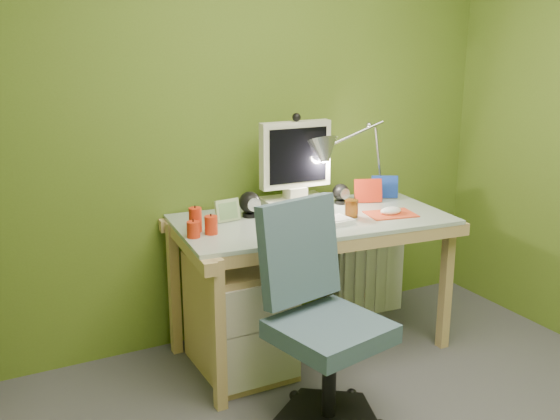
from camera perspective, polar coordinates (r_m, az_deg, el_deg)
name	(u,v)px	position (r m, az deg, el deg)	size (l,w,h in m)	color
wall_back	(226,117)	(3.41, -4.72, 8.08)	(3.20, 0.01, 2.40)	#587423
desk	(311,285)	(3.40, 2.75, -6.54)	(1.36, 0.68, 0.73)	tan
monitor	(295,160)	(3.37, 1.34, 4.41)	(0.38, 0.22, 0.53)	silver
speaker_left	(250,204)	(3.28, -2.65, 0.52)	(0.11, 0.11, 0.13)	black
speaker_right	(341,194)	(3.54, 5.31, 1.40)	(0.09, 0.09, 0.11)	black
keyboard	(313,225)	(3.12, 2.86, -1.30)	(0.42, 0.13, 0.02)	white
mousepad	(391,214)	(3.37, 9.62, -0.35)	(0.24, 0.17, 0.01)	#D54221
mouse	(391,211)	(3.37, 9.63, -0.07)	(0.12, 0.07, 0.04)	white
amber_tumbler	(351,208)	(3.30, 6.24, 0.13)	(0.07, 0.07, 0.09)	#974E16
candle_cluster	(198,222)	(3.03, -7.11, -1.04)	(0.15, 0.13, 0.11)	red
photo_frame_red	(368,191)	(3.58, 7.68, 1.68)	(0.15, 0.02, 0.13)	red
photo_frame_blue	(385,187)	(3.70, 9.10, 2.01)	(0.14, 0.02, 0.12)	navy
photo_frame_green	(227,210)	(3.21, -4.60, -0.03)	(0.13, 0.02, 0.11)	#9FBA80
desk_lamp	(368,143)	(3.60, 7.66, 5.80)	(0.59, 0.25, 0.63)	#B0B0B4
task_chair	(330,330)	(2.76, 4.40, -10.35)	(0.48, 0.48, 0.88)	#3E5665
radiator	(364,276)	(3.96, 7.33, -5.70)	(0.43, 0.17, 0.43)	silver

